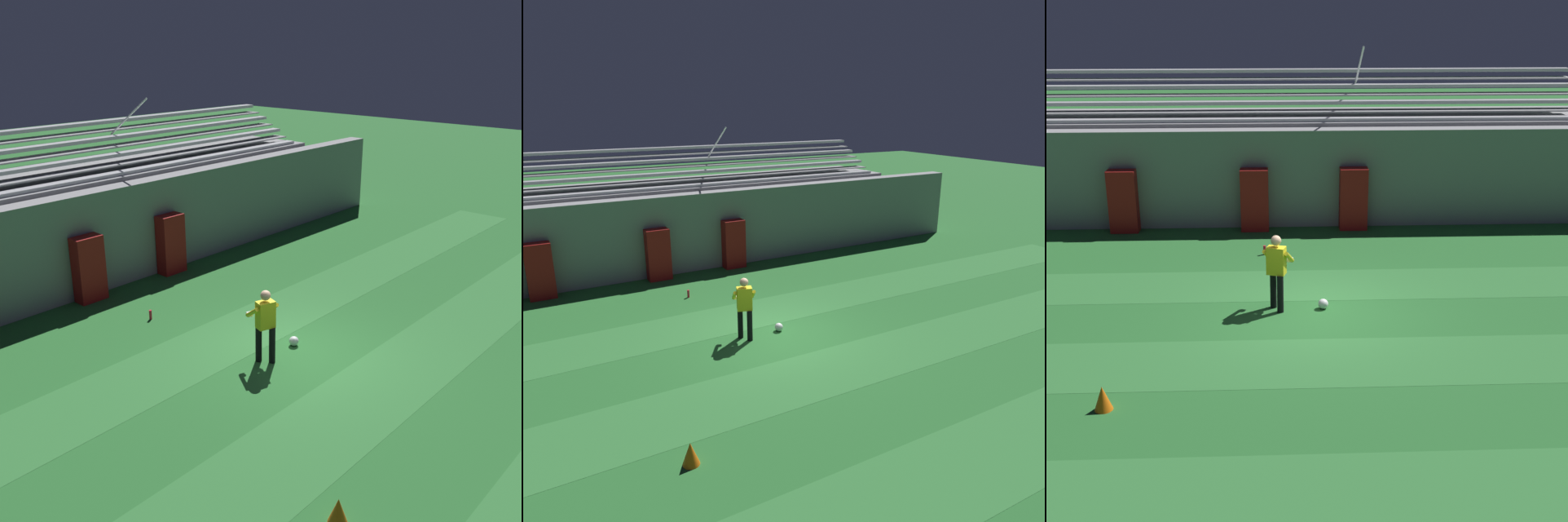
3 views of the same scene
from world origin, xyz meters
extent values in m
plane|color=#286B2D|center=(0.00, 0.00, 0.00)|extent=(80.00, 80.00, 0.00)
cube|color=#337A38|center=(0.00, -2.19, 0.00)|extent=(28.00, 1.91, 0.01)
cube|color=#337A38|center=(0.00, 1.63, 0.00)|extent=(28.00, 1.91, 0.01)
cube|color=gray|center=(0.00, 6.50, 1.40)|extent=(24.00, 0.60, 2.80)
cube|color=maroon|center=(-1.41, 5.95, 0.89)|extent=(0.79, 0.44, 1.78)
cube|color=maroon|center=(1.41, 5.95, 0.89)|extent=(0.79, 0.44, 1.78)
cube|color=gray|center=(0.00, 8.50, 1.45)|extent=(18.00, 3.20, 2.90)
cube|color=silver|center=(0.00, 7.25, 2.95)|extent=(17.10, 0.36, 0.10)
cube|color=gray|center=(0.00, 7.05, 2.72)|extent=(17.10, 0.60, 0.04)
cube|color=silver|center=(0.00, 7.95, 3.35)|extent=(17.10, 0.36, 0.10)
cube|color=gray|center=(0.00, 7.75, 3.12)|extent=(17.10, 0.60, 0.04)
cube|color=silver|center=(0.00, 8.65, 3.75)|extent=(17.10, 0.36, 0.10)
cube|color=gray|center=(0.00, 8.45, 3.52)|extent=(17.10, 0.60, 0.04)
cube|color=silver|center=(0.00, 9.35, 4.15)|extent=(17.10, 0.36, 0.10)
cube|color=gray|center=(0.00, 9.15, 3.92)|extent=(17.10, 0.60, 0.04)
cylinder|color=silver|center=(1.73, 8.05, 4.40)|extent=(0.06, 1.93, 1.25)
cylinder|color=black|center=(-0.88, 0.37, 0.41)|extent=(0.18, 0.18, 0.82)
cylinder|color=black|center=(-0.73, 0.11, 0.41)|extent=(0.18, 0.18, 0.82)
cube|color=yellow|center=(-0.80, 0.24, 1.12)|extent=(0.44, 0.35, 0.60)
sphere|color=tan|center=(-0.80, 0.24, 1.56)|extent=(0.22, 0.22, 0.22)
cylinder|color=yellow|center=(-0.99, 0.45, 1.17)|extent=(0.23, 0.48, 0.37)
cylinder|color=yellow|center=(-0.53, 0.30, 1.17)|extent=(0.23, 0.48, 0.37)
cube|color=silver|center=(-0.89, 0.62, 1.04)|extent=(0.14, 0.14, 0.08)
cube|color=silver|center=(-0.51, 0.50, 1.04)|extent=(0.14, 0.14, 0.08)
sphere|color=white|center=(0.19, 0.25, 0.11)|extent=(0.22, 0.22, 0.22)
cone|color=orange|center=(-3.64, -3.67, 0.21)|extent=(0.30, 0.30, 0.42)
cylinder|color=red|center=(-1.12, 3.80, 0.12)|extent=(0.07, 0.07, 0.24)
camera|label=1|loc=(-9.60, -7.53, 6.57)|focal=42.00mm
camera|label=2|loc=(-5.77, -10.73, 5.85)|focal=35.00mm
camera|label=3|loc=(-0.76, -14.07, 6.31)|focal=50.00mm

